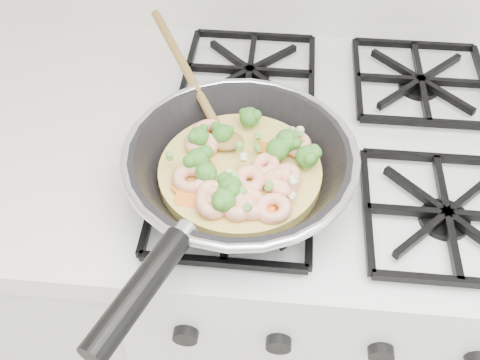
{
  "coord_description": "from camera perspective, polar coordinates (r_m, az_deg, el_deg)",
  "views": [
    {
      "loc": [
        -0.09,
        1.04,
        1.52
      ],
      "look_at": [
        -0.14,
        1.57,
        0.93
      ],
      "focal_mm": 41.96,
      "sensor_mm": 36.0,
      "label": 1
    }
  ],
  "objects": [
    {
      "name": "stove",
      "position": [
        1.26,
        7.08,
        -10.74
      ],
      "size": [
        0.6,
        0.6,
        0.92
      ],
      "color": "white",
      "rests_on": "ground"
    },
    {
      "name": "skillet",
      "position": [
        0.78,
        -0.14,
        1.26
      ],
      "size": [
        0.34,
        0.61,
        0.1
      ],
      "rotation": [
        0.0,
        0.0,
        -0.37
      ],
      "color": "black",
      "rests_on": "stove"
    }
  ]
}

